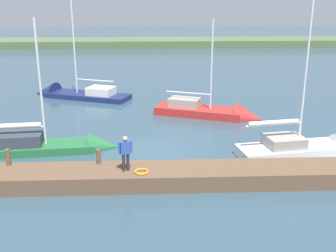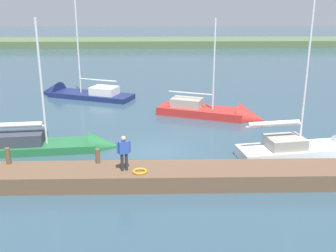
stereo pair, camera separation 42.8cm
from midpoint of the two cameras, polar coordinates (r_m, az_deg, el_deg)
ground_plane at (r=23.19m, az=-1.14°, el=-3.54°), size 200.00×200.00×0.00m
far_shoreline at (r=72.83m, az=-1.37°, el=11.08°), size 180.00×8.00×2.40m
dock_pier at (r=19.16m, az=-1.07°, el=-7.00°), size 18.36×2.09×0.78m
mooring_post_near at (r=20.71m, az=-20.83°, el=-3.92°), size 0.23×0.23×0.79m
mooring_post_far at (r=19.73m, az=-9.15°, el=-4.15°), size 0.21×0.21×0.70m
life_ring_buoy at (r=18.61m, az=-3.28°, el=-6.32°), size 0.66×0.66×0.10m
sailboat_inner_slip at (r=36.67m, az=-12.43°, el=4.23°), size 9.08×5.35×10.64m
sailboat_near_dock at (r=29.88m, az=7.35°, el=1.54°), size 8.01×4.86×7.92m
sailboat_outer_mooring at (r=24.12m, az=-14.32°, el=-2.80°), size 7.56×2.66×8.23m
sailboat_far_right at (r=23.91m, az=19.83°, el=-3.40°), size 7.61×3.06×9.09m
person_on_dock at (r=18.53m, az=-5.50°, el=-3.46°), size 0.61×0.34×1.66m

